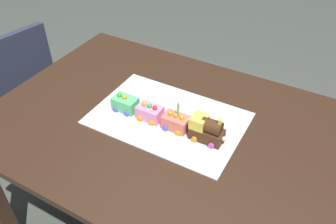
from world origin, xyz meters
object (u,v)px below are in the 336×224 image
(cake_car_hopper_coral, at_px, (176,122))
(cake_car_caboose_bubblegum, at_px, (150,112))
(dining_table, at_px, (163,141))
(cake_locomotive, at_px, (207,130))
(cake_car_flatbed_mint_green, at_px, (125,103))
(chair, at_px, (15,91))
(birthday_candle, at_px, (178,108))

(cake_car_hopper_coral, distance_m, cake_car_caboose_bubblegum, 0.12)
(dining_table, relative_size, cake_locomotive, 10.00)
(cake_locomotive, distance_m, cake_car_caboose_bubblegum, 0.25)
(cake_car_caboose_bubblegum, xyz_separation_m, cake_car_flatbed_mint_green, (0.12, 0.00, -0.00))
(cake_car_caboose_bubblegum, bearing_deg, cake_locomotive, 180.00)
(dining_table, bearing_deg, cake_car_hopper_coral, 173.34)
(dining_table, xyz_separation_m, chair, (1.03, -0.09, -0.16))
(cake_locomotive, bearing_deg, cake_car_caboose_bubblegum, 0.00)
(cake_locomotive, bearing_deg, chair, -4.35)
(birthday_candle, bearing_deg, cake_car_flatbed_mint_green, 0.00)
(cake_car_caboose_bubblegum, height_order, cake_car_flatbed_mint_green, same)
(cake_locomotive, height_order, cake_car_hopper_coral, cake_locomotive)
(cake_locomotive, relative_size, cake_car_flatbed_mint_green, 1.40)
(cake_car_hopper_coral, distance_m, birthday_candle, 0.07)
(cake_locomotive, distance_m, cake_car_hopper_coral, 0.13)
(dining_table, bearing_deg, cake_locomotive, 177.85)
(cake_car_hopper_coral, xyz_separation_m, birthday_candle, (-0.01, 0.00, 0.07))
(cake_car_caboose_bubblegum, bearing_deg, dining_table, -172.80)
(cake_locomotive, bearing_deg, cake_car_hopper_coral, 0.00)
(cake_car_hopper_coral, distance_m, cake_car_flatbed_mint_green, 0.24)
(chair, bearing_deg, dining_table, 96.53)
(cake_car_hopper_coral, bearing_deg, cake_car_flatbed_mint_green, 0.00)
(birthday_candle, bearing_deg, cake_car_hopper_coral, 0.00)
(birthday_candle, bearing_deg, chair, -4.82)
(cake_car_hopper_coral, bearing_deg, cake_locomotive, 180.00)
(cake_car_caboose_bubblegum, distance_m, birthday_candle, 0.15)
(chair, bearing_deg, cake_car_flatbed_mint_green, 95.09)
(chair, xyz_separation_m, cake_car_flatbed_mint_green, (-0.86, 0.09, 0.30))
(dining_table, height_order, cake_car_hopper_coral, cake_car_hopper_coral)
(dining_table, height_order, cake_locomotive, cake_locomotive)
(birthday_candle, bearing_deg, cake_locomotive, 180.00)
(cake_car_caboose_bubblegum, xyz_separation_m, birthday_candle, (-0.13, 0.00, 0.07))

